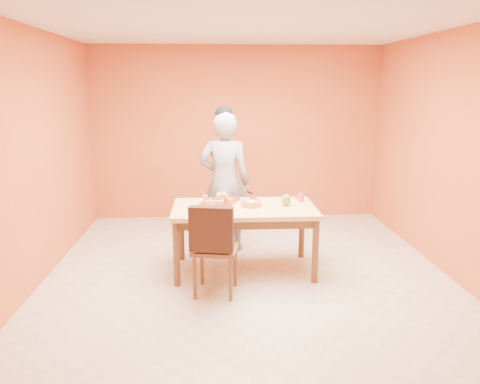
{
  "coord_description": "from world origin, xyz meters",
  "views": [
    {
      "loc": [
        -0.37,
        -4.87,
        2.09
      ],
      "look_at": [
        -0.07,
        0.3,
        0.91
      ],
      "focal_mm": 35.0,
      "sensor_mm": 36.0,
      "label": 1
    }
  ],
  "objects": [
    {
      "name": "wall_right",
      "position": [
        2.25,
        0.0,
        1.35
      ],
      "size": [
        0.0,
        5.0,
        5.0
      ],
      "primitive_type": "plane",
      "rotation": [
        1.57,
        0.0,
        -1.57
      ],
      "color": "#D16330",
      "rests_on": "floor"
    },
    {
      "name": "pastry_platter",
      "position": [
        -0.33,
        0.33,
        0.77
      ],
      "size": [
        0.46,
        0.46,
        0.02
      ],
      "primitive_type": "cube",
      "rotation": [
        0.0,
        0.0,
        -0.37
      ],
      "color": "maroon",
      "rests_on": "dining_table"
    },
    {
      "name": "white_cake_plate",
      "position": [
        0.05,
        0.18,
        0.77
      ],
      "size": [
        0.31,
        0.31,
        0.01
      ],
      "primitive_type": "cylinder",
      "rotation": [
        0.0,
        0.0,
        -0.29
      ],
      "color": "white",
      "rests_on": "dining_table"
    },
    {
      "name": "sponge_cake",
      "position": [
        0.05,
        0.18,
        0.8
      ],
      "size": [
        0.27,
        0.27,
        0.05
      ],
      "primitive_type": "cylinder",
      "rotation": [
        0.0,
        0.0,
        0.21
      ],
      "color": "gold",
      "rests_on": "white_cake_plate"
    },
    {
      "name": "wall_left",
      "position": [
        -2.25,
        0.0,
        1.35
      ],
      "size": [
        0.0,
        5.0,
        5.0
      ],
      "primitive_type": "plane",
      "rotation": [
        1.57,
        0.0,
        1.57
      ],
      "color": "#D16330",
      "rests_on": "floor"
    },
    {
      "name": "magenta_glass",
      "position": [
        0.65,
        0.41,
        0.81
      ],
      "size": [
        0.07,
        0.07,
        0.1
      ],
      "primitive_type": "cylinder",
      "rotation": [
        0.0,
        0.0,
        -0.06
      ],
      "color": "#E12162",
      "rests_on": "dining_table"
    },
    {
      "name": "red_dinner_plate",
      "position": [
        -0.18,
        0.54,
        0.77
      ],
      "size": [
        0.33,
        0.33,
        0.01
      ],
      "primitive_type": "cylinder",
      "rotation": [
        0.0,
        0.0,
        -0.4
      ],
      "color": "maroon",
      "rests_on": "dining_table"
    },
    {
      "name": "pastry_pile",
      "position": [
        -0.33,
        0.33,
        0.83
      ],
      "size": [
        0.32,
        0.32,
        0.1
      ],
      "primitive_type": null,
      "color": "tan",
      "rests_on": "pastry_platter"
    },
    {
      "name": "dining_chair",
      "position": [
        -0.36,
        -0.41,
        0.5
      ],
      "size": [
        0.52,
        0.59,
        0.97
      ],
      "rotation": [
        0.0,
        0.0,
        -0.18
      ],
      "color": "brown",
      "rests_on": "floor"
    },
    {
      "name": "wall_back",
      "position": [
        0.0,
        2.5,
        1.35
      ],
      "size": [
        4.5,
        0.0,
        4.5
      ],
      "primitive_type": "plane",
      "rotation": [
        1.57,
        0.0,
        0.0
      ],
      "color": "#D16330",
      "rests_on": "floor"
    },
    {
      "name": "person",
      "position": [
        -0.23,
        0.96,
        0.89
      ],
      "size": [
        0.68,
        0.48,
        1.78
      ],
      "primitive_type": "imported",
      "rotation": [
        0.0,
        0.0,
        3.06
      ],
      "color": "gray",
      "rests_on": "floor"
    },
    {
      "name": "egg_ornament",
      "position": [
        0.45,
        0.21,
        0.83
      ],
      "size": [
        0.13,
        0.12,
        0.14
      ],
      "primitive_type": "ellipsoid",
      "rotation": [
        0.0,
        0.0,
        -0.37
      ],
      "color": "olive",
      "rests_on": "dining_table"
    },
    {
      "name": "checker_tin",
      "position": [
        0.65,
        0.55,
        0.77
      ],
      "size": [
        0.1,
        0.1,
        0.03
      ],
      "primitive_type": "cylinder",
      "rotation": [
        0.0,
        0.0,
        -0.1
      ],
      "color": "#36230E",
      "rests_on": "dining_table"
    },
    {
      "name": "dining_table",
      "position": [
        -0.03,
        0.2,
        0.67
      ],
      "size": [
        1.6,
        0.9,
        0.76
      ],
      "color": "#DCC573",
      "rests_on": "floor"
    },
    {
      "name": "cake_server",
      "position": [
        0.06,
        0.36,
        0.83
      ],
      "size": [
        0.15,
        0.26,
        0.01
      ],
      "primitive_type": "cube",
      "rotation": [
        0.0,
        0.0,
        0.38
      ],
      "color": "silver",
      "rests_on": "sponge_cake"
    },
    {
      "name": "floor",
      "position": [
        0.0,
        0.0,
        0.0
      ],
      "size": [
        5.0,
        5.0,
        0.0
      ],
      "primitive_type": "plane",
      "color": "beige",
      "rests_on": "ground"
    },
    {
      "name": "ceiling",
      "position": [
        0.0,
        0.0,
        2.7
      ],
      "size": [
        5.0,
        5.0,
        0.0
      ],
      "primitive_type": "plane",
      "rotation": [
        3.14,
        0.0,
        0.0
      ],
      "color": "silver",
      "rests_on": "wall_back"
    }
  ]
}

